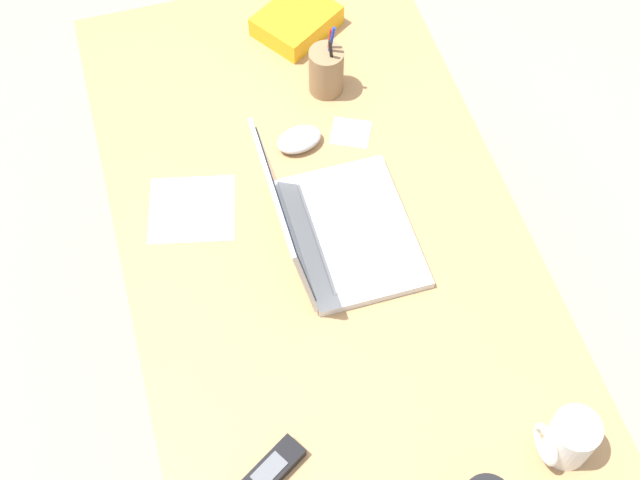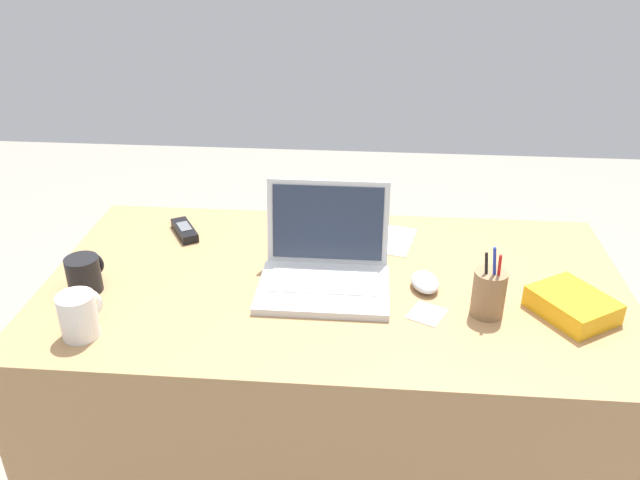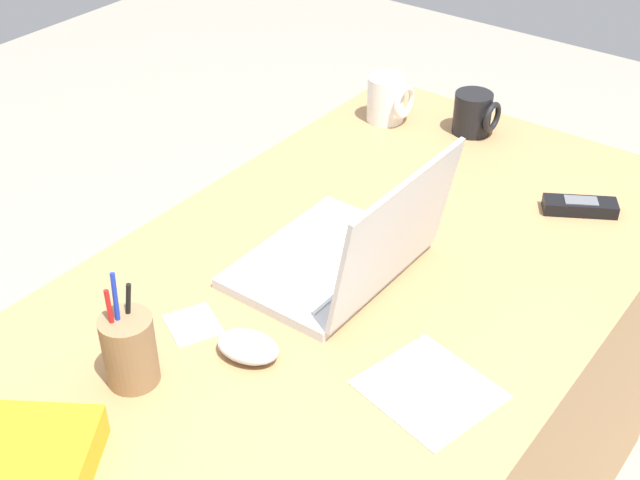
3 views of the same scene
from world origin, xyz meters
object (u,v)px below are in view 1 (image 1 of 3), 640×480
at_px(computer_mouse, 299,139).
at_px(coffee_mug_tall, 569,438).
at_px(cordless_phone, 269,472).
at_px(laptop, 331,227).
at_px(snack_bag, 297,21).
at_px(pen_holder, 326,70).

xyz_separation_m(computer_mouse, coffee_mug_tall, (-0.75, -0.25, 0.03)).
relative_size(computer_mouse, cordless_phone, 0.71).
height_order(laptop, snack_bag, laptop).
bearing_deg(laptop, coffee_mug_tall, -153.36).
bearing_deg(cordless_phone, pen_holder, -22.72).
height_order(laptop, pen_holder, laptop).
distance_m(laptop, snack_bag, 0.58).
xyz_separation_m(laptop, snack_bag, (0.57, -0.09, -0.02)).
height_order(laptop, computer_mouse, laptop).
relative_size(laptop, coffee_mug_tall, 3.11).
height_order(pen_holder, snack_bag, pen_holder).
xyz_separation_m(cordless_phone, pen_holder, (0.79, -0.33, 0.04)).
xyz_separation_m(laptop, pen_holder, (0.38, -0.10, 0.01)).
relative_size(coffee_mug_tall, pen_holder, 0.56).
distance_m(coffee_mug_tall, pen_holder, 0.90).
xyz_separation_m(cordless_phone, snack_bag, (0.99, -0.32, 0.01)).
bearing_deg(snack_bag, computer_mouse, 165.47).
distance_m(coffee_mug_tall, snack_bag, 1.09).
xyz_separation_m(pen_holder, snack_bag, (0.19, 0.01, -0.03)).
bearing_deg(cordless_phone, computer_mouse, -19.51).
xyz_separation_m(computer_mouse, snack_bag, (0.33, -0.08, 0.01)).
bearing_deg(computer_mouse, snack_bag, -25.71).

